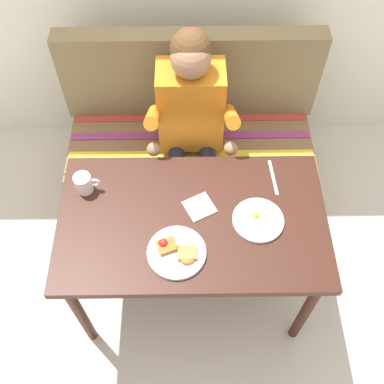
% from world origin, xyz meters
% --- Properties ---
extents(ground_plane, '(8.00, 8.00, 0.00)m').
position_xyz_m(ground_plane, '(0.00, 0.00, 0.00)').
color(ground_plane, beige).
extents(table, '(1.20, 0.70, 0.73)m').
position_xyz_m(table, '(0.00, 0.00, 0.65)').
color(table, '#361A12').
rests_on(table, ground).
extents(couch, '(1.44, 0.56, 1.00)m').
position_xyz_m(couch, '(0.00, 0.76, 0.33)').
color(couch, olive).
rests_on(couch, ground).
extents(person, '(0.45, 0.61, 1.21)m').
position_xyz_m(person, '(0.00, 0.59, 0.74)').
color(person, orange).
rests_on(person, ground).
extents(plate_breakfast, '(0.25, 0.25, 0.05)m').
position_xyz_m(plate_breakfast, '(-0.07, -0.17, 0.74)').
color(plate_breakfast, white).
rests_on(plate_breakfast, table).
extents(plate_eggs, '(0.23, 0.23, 0.04)m').
position_xyz_m(plate_eggs, '(0.29, -0.01, 0.74)').
color(plate_eggs, white).
rests_on(plate_eggs, table).
extents(coffee_mug, '(0.12, 0.08, 0.09)m').
position_xyz_m(coffee_mug, '(-0.49, 0.17, 0.78)').
color(coffee_mug, white).
rests_on(coffee_mug, table).
extents(napkin, '(0.16, 0.16, 0.01)m').
position_xyz_m(napkin, '(0.03, 0.06, 0.73)').
color(napkin, silver).
rests_on(napkin, table).
extents(knife, '(0.03, 0.20, 0.00)m').
position_xyz_m(knife, '(0.38, 0.22, 0.73)').
color(knife, silver).
rests_on(knife, table).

